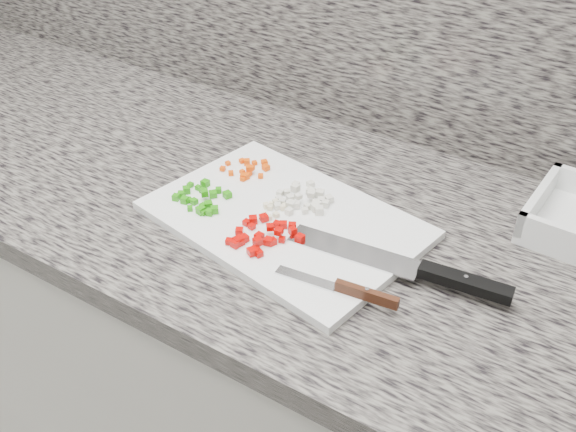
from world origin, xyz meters
name	(u,v)px	position (x,y,z in m)	size (l,w,h in m)	color
cabinet	(267,379)	(0.00, 1.44, 0.43)	(3.92, 0.62, 0.86)	white
countertop	(262,203)	(0.00, 1.44, 0.88)	(3.96, 0.64, 0.04)	slate
cutting_board	(284,220)	(0.08, 1.39, 0.91)	(0.41, 0.27, 0.01)	white
carrot_pile	(248,169)	(-0.04, 1.46, 0.92)	(0.08, 0.07, 0.02)	#F04B05
onion_pile	(305,200)	(0.09, 1.44, 0.92)	(0.09, 0.10, 0.02)	silver
green_pepper_pile	(201,198)	(-0.06, 1.35, 0.92)	(0.09, 0.08, 0.02)	#248E0C
red_pepper_pile	(262,235)	(0.08, 1.32, 0.92)	(0.10, 0.10, 0.02)	#C50602
garlic_pile	(274,208)	(0.06, 1.39, 0.92)	(0.04, 0.06, 0.01)	beige
chef_knife	(425,271)	(0.32, 1.38, 0.92)	(0.32, 0.06, 0.02)	silver
paring_knife	(351,290)	(0.25, 1.29, 0.92)	(0.18, 0.03, 0.02)	silver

